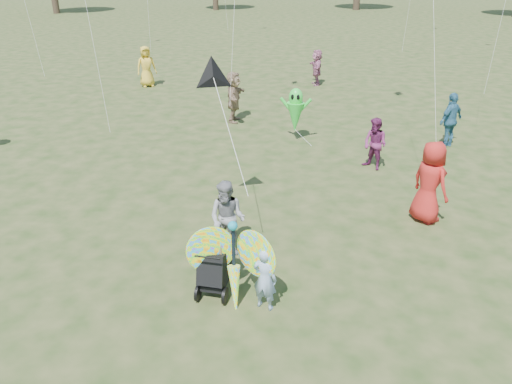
% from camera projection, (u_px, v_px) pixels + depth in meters
% --- Properties ---
extents(ground, '(160.00, 160.00, 0.00)m').
position_uv_depth(ground, '(252.00, 281.00, 9.21)').
color(ground, '#51592B').
rests_on(ground, ground).
extents(child_girl, '(0.48, 0.38, 1.16)m').
position_uv_depth(child_girl, '(265.00, 279.00, 8.27)').
color(child_girl, '#91ACCE').
rests_on(child_girl, ground).
extents(adult_man, '(0.85, 0.71, 1.56)m').
position_uv_depth(adult_man, '(227.00, 219.00, 9.76)').
color(adult_man, gray).
rests_on(adult_man, ground).
extents(grey_bag, '(0.49, 0.40, 0.16)m').
position_uv_depth(grey_bag, '(215.00, 256.00, 9.82)').
color(grey_bag, gray).
rests_on(grey_bag, ground).
extents(crowd_a, '(1.04, 1.08, 1.87)m').
position_uv_depth(crowd_a, '(430.00, 182.00, 10.96)').
color(crowd_a, red).
rests_on(crowd_a, ground).
extents(crowd_c, '(1.00, 1.02, 1.72)m').
position_uv_depth(crowd_c, '(451.00, 120.00, 15.43)').
color(crowd_c, teal).
rests_on(crowd_c, ground).
extents(crowd_d, '(0.58, 1.69, 1.81)m').
position_uv_depth(crowd_d, '(234.00, 97.00, 17.86)').
color(crowd_d, '#93765A').
rests_on(crowd_d, ground).
extents(crowd_e, '(0.90, 0.88, 1.46)m').
position_uv_depth(crowd_e, '(375.00, 144.00, 13.82)').
color(crowd_e, '#702556').
rests_on(crowd_e, ground).
extents(crowd_g, '(1.07, 0.99, 1.83)m').
position_uv_depth(crowd_g, '(146.00, 66.00, 22.83)').
color(crowd_g, gold).
rests_on(crowd_g, ground).
extents(crowd_j, '(0.80, 1.57, 1.62)m').
position_uv_depth(crowd_j, '(317.00, 67.00, 23.18)').
color(crowd_j, '#AC6282').
rests_on(crowd_j, ground).
extents(jogging_stroller, '(0.54, 1.06, 1.09)m').
position_uv_depth(jogging_stroller, '(216.00, 259.00, 8.74)').
color(jogging_stroller, black).
rests_on(jogging_stroller, ground).
extents(butterfly_kite, '(1.74, 0.75, 1.76)m').
position_uv_depth(butterfly_kite, '(234.00, 264.00, 8.30)').
color(butterfly_kite, '#FF3128').
rests_on(butterfly_kite, ground).
extents(delta_kite_rig, '(1.42, 1.63, 2.39)m').
position_uv_depth(delta_kite_rig, '(213.00, 78.00, 10.06)').
color(delta_kite_rig, black).
rests_on(delta_kite_rig, ground).
extents(alien_kite, '(1.12, 0.69, 1.74)m').
position_uv_depth(alien_kite, '(295.00, 112.00, 15.84)').
color(alien_kite, '#33D93D').
rests_on(alien_kite, ground).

